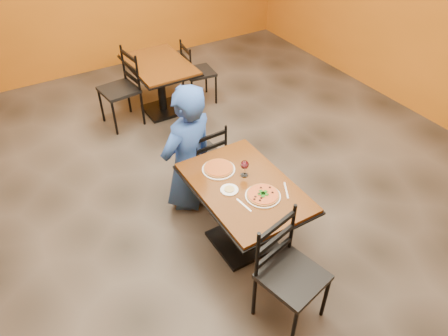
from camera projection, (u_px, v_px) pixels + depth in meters
floor at (217, 211)px, 4.59m from camera, size 7.00×8.00×0.01m
table_main at (244, 201)px, 3.90m from camera, size 0.83×1.23×0.75m
table_second at (160, 76)px, 5.85m from camera, size 0.78×1.15×0.75m
chair_main_near at (293, 277)px, 3.31m from camera, size 0.54×0.54×1.01m
chair_main_far at (203, 157)px, 4.63m from camera, size 0.40×0.40×0.87m
chair_second_left at (119, 90)px, 5.63m from camera, size 0.50×0.50×1.01m
chair_second_right at (199, 72)px, 6.15m from camera, size 0.46×0.46×0.91m
diner at (187, 148)px, 4.29m from camera, size 0.77×0.61×1.41m
plate_main at (263, 196)px, 3.67m from camera, size 0.31×0.31×0.01m
pizza_main at (263, 195)px, 3.66m from camera, size 0.28×0.28×0.02m
plate_far at (219, 169)px, 3.95m from camera, size 0.31×0.31×0.01m
pizza_far at (219, 168)px, 3.94m from camera, size 0.28×0.28×0.02m
side_plate at (229, 190)px, 3.73m from camera, size 0.16×0.16×0.01m
dip at (229, 189)px, 3.72m from camera, size 0.09×0.09×0.01m
wine_glass at (245, 168)px, 3.84m from camera, size 0.08×0.08×0.18m
fork at (244, 205)px, 3.59m from camera, size 0.04×0.19×0.00m
knife at (286, 190)px, 3.73m from camera, size 0.11×0.19×0.00m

